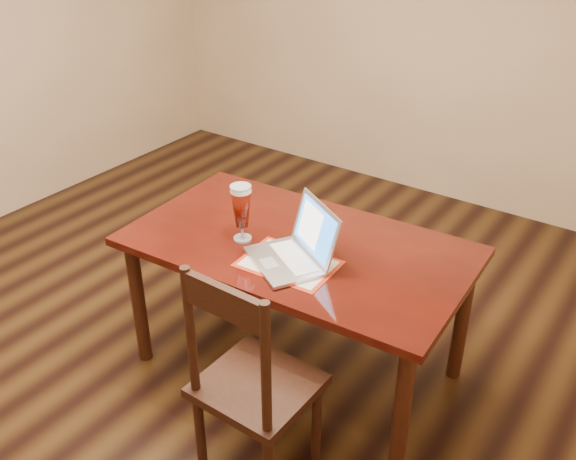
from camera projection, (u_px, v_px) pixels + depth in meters
The scene contains 4 objects.
ground at pixel (204, 343), 3.56m from camera, with size 5.00×5.00×0.00m, color black.
room_shell at pixel (177, 16), 2.70m from camera, with size 4.51×5.01×2.71m.
dining_table at pixel (296, 258), 3.07m from camera, with size 1.66×0.99×1.04m.
dining_chair at pixel (252, 384), 2.58m from camera, with size 0.46×0.43×1.06m.
Camera 1 is at (1.98, -2.02, 2.31)m, focal length 40.00 mm.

